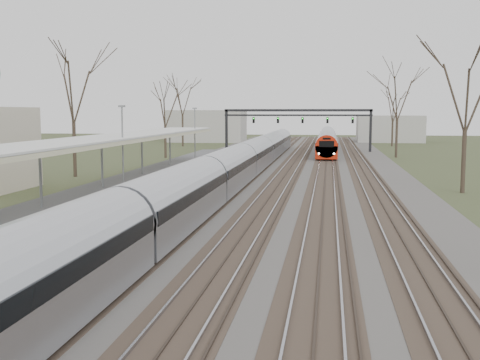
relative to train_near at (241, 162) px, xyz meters
The scene contains 8 objects.
track_bed 7.07m from the train_near, 66.47° to the left, with size 24.00×160.00×0.22m.
platform 12.97m from the train_near, 120.43° to the right, with size 3.50×69.00×1.00m, color #9E9B93.
canopy 17.16m from the train_near, 112.69° to the right, with size 4.10×50.00×3.11m.
signal_gantry 36.60m from the train_near, 85.61° to the left, with size 21.00×0.59×6.08m.
tree_west_far 15.92m from the train_near, behind, with size 5.50×5.50×11.33m.
tree_east_far 18.71m from the train_near, 21.96° to the right, with size 5.00×5.00×10.30m.
train_near is the anchor object (origin of this frame).
train_far 42.00m from the train_near, 80.41° to the left, with size 2.62×45.21×3.05m.
Camera 1 is at (4.78, -1.22, 5.64)m, focal length 45.00 mm.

